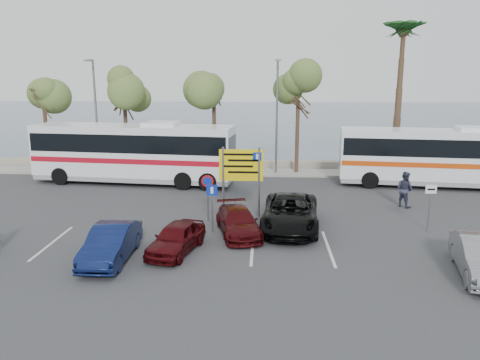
{
  "coord_description": "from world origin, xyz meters",
  "views": [
    {
      "loc": [
        2.17,
        -19.69,
        7.14
      ],
      "look_at": [
        0.96,
        3.0,
        1.98
      ],
      "focal_mm": 35.0,
      "sensor_mm": 36.0,
      "label": 1
    }
  ],
  "objects_px": {
    "street_lamp_right": "(277,111)",
    "car_red": "(176,238)",
    "direction_sign": "(241,170)",
    "coach_bus_right": "(440,159)",
    "suv_black": "(290,213)",
    "car_blue": "(111,243)",
    "street_lamp_left": "(96,110)",
    "pedestrian_far": "(404,189)",
    "car_maroon": "(238,222)",
    "coach_bus_left": "(134,155)"
  },
  "relations": [
    {
      "from": "car_blue",
      "to": "pedestrian_far",
      "type": "height_order",
      "value": "pedestrian_far"
    },
    {
      "from": "street_lamp_right",
      "to": "car_maroon",
      "type": "relative_size",
      "value": 1.96
    },
    {
      "from": "street_lamp_right",
      "to": "car_maroon",
      "type": "distance_m",
      "value": 13.73
    },
    {
      "from": "direction_sign",
      "to": "car_blue",
      "type": "bearing_deg",
      "value": -129.0
    },
    {
      "from": "pedestrian_far",
      "to": "street_lamp_right",
      "type": "bearing_deg",
      "value": 0.23
    },
    {
      "from": "street_lamp_right",
      "to": "car_red",
      "type": "height_order",
      "value": "street_lamp_right"
    },
    {
      "from": "car_blue",
      "to": "car_maroon",
      "type": "relative_size",
      "value": 1.02
    },
    {
      "from": "car_blue",
      "to": "suv_black",
      "type": "height_order",
      "value": "suv_black"
    },
    {
      "from": "direction_sign",
      "to": "coach_bus_right",
      "type": "distance_m",
      "value": 14.43
    },
    {
      "from": "coach_bus_right",
      "to": "suv_black",
      "type": "height_order",
      "value": "coach_bus_right"
    },
    {
      "from": "street_lamp_left",
      "to": "car_maroon",
      "type": "xyz_separation_m",
      "value": [
        11.01,
        -12.98,
        -4.01
      ]
    },
    {
      "from": "car_blue",
      "to": "street_lamp_right",
      "type": "bearing_deg",
      "value": 67.04
    },
    {
      "from": "car_red",
      "to": "pedestrian_far",
      "type": "bearing_deg",
      "value": 47.1
    },
    {
      "from": "coach_bus_right",
      "to": "pedestrian_far",
      "type": "bearing_deg",
      "value": -126.16
    },
    {
      "from": "suv_black",
      "to": "car_maroon",
      "type": "bearing_deg",
      "value": -153.65
    },
    {
      "from": "car_maroon",
      "to": "car_red",
      "type": "xyz_separation_m",
      "value": [
        -2.4,
        -2.34,
        0.02
      ]
    },
    {
      "from": "direction_sign",
      "to": "coach_bus_left",
      "type": "relative_size",
      "value": 0.27
    },
    {
      "from": "coach_bus_right",
      "to": "coach_bus_left",
      "type": "bearing_deg",
      "value": -180.0
    },
    {
      "from": "coach_bus_left",
      "to": "suv_black",
      "type": "relative_size",
      "value": 2.44
    },
    {
      "from": "street_lamp_left",
      "to": "suv_black",
      "type": "bearing_deg",
      "value": -41.87
    },
    {
      "from": "coach_bus_left",
      "to": "coach_bus_right",
      "type": "height_order",
      "value": "coach_bus_left"
    },
    {
      "from": "street_lamp_left",
      "to": "coach_bus_right",
      "type": "height_order",
      "value": "street_lamp_left"
    },
    {
      "from": "pedestrian_far",
      "to": "suv_black",
      "type": "bearing_deg",
      "value": 81.84
    },
    {
      "from": "coach_bus_right",
      "to": "suv_black",
      "type": "xyz_separation_m",
      "value": [
        -10.02,
        -9.0,
        -1.05
      ]
    },
    {
      "from": "coach_bus_right",
      "to": "car_red",
      "type": "height_order",
      "value": "coach_bus_right"
    },
    {
      "from": "street_lamp_left",
      "to": "coach_bus_left",
      "type": "bearing_deg",
      "value": -40.78
    },
    {
      "from": "street_lamp_left",
      "to": "street_lamp_right",
      "type": "height_order",
      "value": "same"
    },
    {
      "from": "direction_sign",
      "to": "street_lamp_right",
      "type": "bearing_deg",
      "value": 79.06
    },
    {
      "from": "direction_sign",
      "to": "coach_bus_right",
      "type": "height_order",
      "value": "coach_bus_right"
    },
    {
      "from": "street_lamp_left",
      "to": "coach_bus_left",
      "type": "relative_size",
      "value": 0.59
    },
    {
      "from": "direction_sign",
      "to": "car_red",
      "type": "height_order",
      "value": "direction_sign"
    },
    {
      "from": "street_lamp_left",
      "to": "car_red",
      "type": "distance_m",
      "value": 18.02
    },
    {
      "from": "street_lamp_left",
      "to": "coach_bus_left",
      "type": "distance_m",
      "value": 5.34
    },
    {
      "from": "coach_bus_left",
      "to": "suv_black",
      "type": "xyz_separation_m",
      "value": [
        9.91,
        -9.0,
        -1.15
      ]
    },
    {
      "from": "car_maroon",
      "to": "car_red",
      "type": "relative_size",
      "value": 1.13
    },
    {
      "from": "coach_bus_right",
      "to": "suv_black",
      "type": "relative_size",
      "value": 2.32
    },
    {
      "from": "direction_sign",
      "to": "pedestrian_far",
      "type": "height_order",
      "value": "direction_sign"
    },
    {
      "from": "street_lamp_left",
      "to": "direction_sign",
      "type": "bearing_deg",
      "value": -43.17
    },
    {
      "from": "direction_sign",
      "to": "coach_bus_left",
      "type": "distance_m",
      "value": 10.48
    },
    {
      "from": "car_maroon",
      "to": "car_blue",
      "type": "bearing_deg",
      "value": -159.41
    },
    {
      "from": "suv_black",
      "to": "car_blue",
      "type": "bearing_deg",
      "value": -145.08
    },
    {
      "from": "street_lamp_left",
      "to": "pedestrian_far",
      "type": "xyz_separation_m",
      "value": [
        19.85,
        -7.92,
        -3.61
      ]
    },
    {
      "from": "street_lamp_left",
      "to": "coach_bus_right",
      "type": "bearing_deg",
      "value": -7.34
    },
    {
      "from": "street_lamp_right",
      "to": "suv_black",
      "type": "distance_m",
      "value": 12.62
    },
    {
      "from": "coach_bus_left",
      "to": "pedestrian_far",
      "type": "xyz_separation_m",
      "value": [
        16.35,
        -4.9,
        -0.93
      ]
    },
    {
      "from": "car_maroon",
      "to": "pedestrian_far",
      "type": "relative_size",
      "value": 2.07
    },
    {
      "from": "car_maroon",
      "to": "suv_black",
      "type": "relative_size",
      "value": 0.74
    },
    {
      "from": "street_lamp_left",
      "to": "suv_black",
      "type": "xyz_separation_m",
      "value": [
        13.41,
        -12.02,
        -3.83
      ]
    },
    {
      "from": "car_blue",
      "to": "car_maroon",
      "type": "distance_m",
      "value": 5.81
    },
    {
      "from": "street_lamp_right",
      "to": "pedestrian_far",
      "type": "relative_size",
      "value": 4.05
    }
  ]
}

